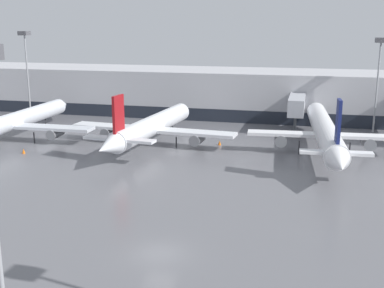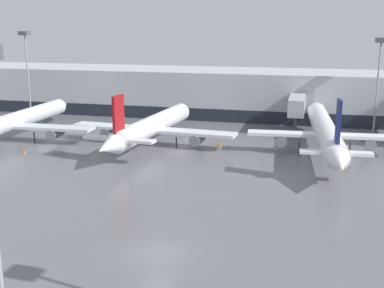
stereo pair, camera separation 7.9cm
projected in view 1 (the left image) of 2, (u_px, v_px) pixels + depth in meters
The scene contains 9 objects.
ground_plane at pixel (159, 254), 38.16m from camera, with size 320.00×320.00×0.00m, color slate.
terminal_building at pixel (255, 94), 95.33m from camera, with size 160.00×30.02×9.00m.
parked_jet_0 at pixel (10, 123), 74.87m from camera, with size 27.16×36.99×9.06m.
parked_jet_2 at pixel (325, 131), 67.15m from camera, with size 21.48×38.31×9.71m.
parked_jet_3 at pixel (152, 126), 72.35m from camera, with size 26.05×32.28×8.99m.
traffic_cone_0 at pixel (24, 151), 68.04m from camera, with size 0.44×0.44×0.66m.
traffic_cone_3 at pixel (220, 143), 72.80m from camera, with size 0.47×0.47×0.69m.
apron_light_mast_1 at pixel (25, 49), 93.22m from camera, with size 1.80×1.80×16.57m.
apron_light_mast_5 at pixel (380, 57), 78.88m from camera, with size 1.80×1.80×15.70m.
Camera 1 is at (11.01, -33.28, 17.61)m, focal length 45.00 mm.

